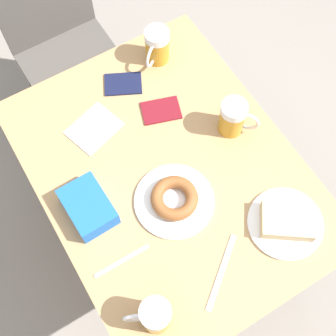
% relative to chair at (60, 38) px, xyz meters
% --- Properties ---
extents(ground_plane, '(8.00, 8.00, 0.00)m').
position_rel_chair_xyz_m(ground_plane, '(0.02, -0.85, -0.51)').
color(ground_plane, gray).
extents(table, '(0.77, 1.02, 0.74)m').
position_rel_chair_xyz_m(table, '(0.02, -0.85, 0.17)').
color(table, tan).
rests_on(table, ground_plane).
extents(chair, '(0.41, 0.41, 0.84)m').
position_rel_chair_xyz_m(chair, '(0.00, 0.00, 0.00)').
color(chair, '#514C47').
rests_on(chair, ground_plane).
extents(plate_with_cake, '(0.22, 0.22, 0.05)m').
position_rel_chair_xyz_m(plate_with_cake, '(0.23, -1.18, 0.25)').
color(plate_with_cake, white).
rests_on(plate_with_cake, table).
extents(plate_with_donut, '(0.24, 0.24, 0.05)m').
position_rel_chair_xyz_m(plate_with_donut, '(-0.02, -0.95, 0.25)').
color(plate_with_donut, white).
rests_on(plate_with_donut, table).
extents(beer_mug_left, '(0.10, 0.11, 0.13)m').
position_rel_chair_xyz_m(beer_mug_left, '(0.27, -0.83, 0.30)').
color(beer_mug_left, '#C68C23').
rests_on(beer_mug_left, table).
extents(beer_mug_center, '(0.12, 0.08, 0.13)m').
position_rel_chair_xyz_m(beer_mug_center, '(-0.24, -1.21, 0.30)').
color(beer_mug_center, '#C68C23').
rests_on(beer_mug_center, table).
extents(beer_mug_right, '(0.12, 0.10, 0.13)m').
position_rel_chair_xyz_m(beer_mug_right, '(0.21, -0.46, 0.30)').
color(beer_mug_right, '#C68C23').
rests_on(beer_mug_right, table).
extents(napkin_folded, '(0.19, 0.16, 0.00)m').
position_rel_chair_xyz_m(napkin_folded, '(-0.11, -0.60, 0.23)').
color(napkin_folded, white).
rests_on(napkin_folded, table).
extents(fork, '(0.17, 0.01, 0.00)m').
position_rel_chair_xyz_m(fork, '(-0.24, -1.03, 0.23)').
color(fork, silver).
rests_on(fork, table).
extents(knife, '(0.19, 0.15, 0.00)m').
position_rel_chair_xyz_m(knife, '(-0.02, -1.20, 0.23)').
color(knife, silver).
rests_on(knife, table).
extents(passport_near_edge, '(0.15, 0.12, 0.01)m').
position_rel_chair_xyz_m(passport_near_edge, '(0.11, -0.65, 0.24)').
color(passport_near_edge, maroon).
rests_on(passport_near_edge, table).
extents(passport_far_edge, '(0.15, 0.14, 0.01)m').
position_rel_chair_xyz_m(passport_far_edge, '(0.05, -0.50, 0.24)').
color(passport_far_edge, '#141938').
rests_on(passport_far_edge, table).
extents(blue_pouch, '(0.12, 0.17, 0.06)m').
position_rel_chair_xyz_m(blue_pouch, '(-0.25, -0.84, 0.26)').
color(blue_pouch, blue).
rests_on(blue_pouch, table).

